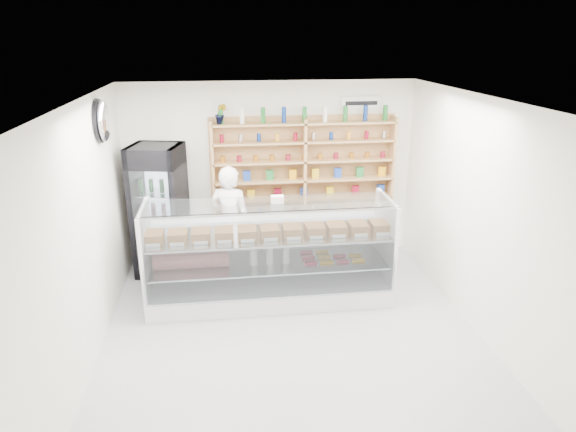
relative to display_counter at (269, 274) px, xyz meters
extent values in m
plane|color=#B8B7BD|center=(0.18, -0.96, -0.38)|extent=(5.00, 5.00, 0.00)
plane|color=white|center=(0.18, -0.96, 2.42)|extent=(5.00, 5.00, 0.00)
plane|color=white|center=(0.18, 1.54, 1.02)|extent=(4.50, 0.00, 4.50)
plane|color=white|center=(0.18, -3.46, 1.02)|extent=(4.50, 0.00, 4.50)
plane|color=white|center=(-2.07, -0.96, 1.02)|extent=(0.00, 5.00, 5.00)
plane|color=white|center=(2.43, -0.96, 1.02)|extent=(0.00, 5.00, 5.00)
cube|color=white|center=(0.00, -0.01, -0.24)|extent=(3.24, 0.92, 0.27)
cube|color=white|center=(0.00, 0.42, 0.23)|extent=(3.24, 0.05, 0.68)
cube|color=silver|center=(0.00, -0.01, 0.17)|extent=(3.11, 0.81, 0.02)
cube|color=silver|center=(0.00, -0.01, 0.57)|extent=(3.17, 0.84, 0.02)
cube|color=silver|center=(0.00, -0.46, 0.46)|extent=(3.17, 0.13, 1.13)
cube|color=silver|center=(0.00, -0.07, 1.02)|extent=(3.17, 0.64, 0.01)
imported|color=white|center=(-0.49, 0.83, 0.47)|extent=(0.72, 0.60, 1.69)
cube|color=black|center=(-1.52, 1.07, 0.60)|extent=(0.84, 0.83, 1.97)
cube|color=#2B053A|center=(-1.45, 0.75, 1.44)|extent=(0.68, 0.18, 0.28)
cube|color=silver|center=(-1.44, 0.74, 0.51)|extent=(0.58, 0.14, 1.55)
cube|color=tan|center=(-0.72, 1.38, 1.21)|extent=(0.04, 0.28, 1.33)
cube|color=tan|center=(0.68, 1.38, 1.21)|extent=(0.04, 0.28, 1.33)
cube|color=tan|center=(2.08, 1.38, 1.21)|extent=(0.04, 0.28, 1.33)
cube|color=tan|center=(0.68, 1.38, 0.62)|extent=(2.80, 0.28, 0.03)
cube|color=tan|center=(0.68, 1.38, 0.92)|extent=(2.80, 0.28, 0.03)
cube|color=tan|center=(0.68, 1.38, 1.22)|extent=(2.80, 0.28, 0.03)
cube|color=tan|center=(0.68, 1.38, 1.52)|extent=(2.80, 0.28, 0.03)
cube|color=tan|center=(0.68, 1.38, 1.80)|extent=(2.80, 0.28, 0.03)
imported|color=#1E6626|center=(-0.57, 1.38, 1.97)|extent=(0.17, 0.14, 0.30)
ellipsoid|color=silver|center=(-1.99, 0.24, 2.07)|extent=(0.15, 0.50, 0.50)
cube|color=white|center=(1.58, 1.51, 2.07)|extent=(0.62, 0.03, 0.20)
camera|label=1|loc=(-0.56, -6.28, 3.07)|focal=32.00mm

